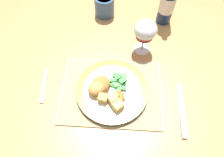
# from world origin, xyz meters

# --- Properties ---
(ground_plane) EXTENTS (6.00, 6.00, 0.00)m
(ground_plane) POSITION_xyz_m (0.00, 0.00, 0.00)
(ground_plane) COLOR #4C4238
(dining_table) EXTENTS (1.37, 0.84, 0.74)m
(dining_table) POSITION_xyz_m (0.00, 0.00, 0.65)
(dining_table) COLOR #AD7F4C
(dining_table) RESTS_ON ground
(placemat) EXTENTS (0.34, 0.26, 0.01)m
(placemat) POSITION_xyz_m (0.02, -0.18, 0.74)
(placemat) COLOR #CCB789
(placemat) RESTS_ON dining_table
(dinner_plate) EXTENTS (0.24, 0.24, 0.02)m
(dinner_plate) POSITION_xyz_m (0.03, -0.19, 0.76)
(dinner_plate) COLOR white
(dinner_plate) RESTS_ON placemat
(breaded_croquettes) EXTENTS (0.09, 0.10, 0.04)m
(breaded_croquettes) POSITION_xyz_m (-0.02, -0.19, 0.79)
(breaded_croquettes) COLOR #A87033
(breaded_croquettes) RESTS_ON dinner_plate
(green_beans_pile) EXTENTS (0.06, 0.09, 0.02)m
(green_beans_pile) POSITION_xyz_m (0.05, -0.16, 0.77)
(green_beans_pile) COLOR green
(green_beans_pile) RESTS_ON dinner_plate
(glazed_carrots) EXTENTS (0.04, 0.06, 0.02)m
(glazed_carrots) POSITION_xyz_m (0.05, -0.23, 0.77)
(glazed_carrots) COLOR #CC5119
(glazed_carrots) RESTS_ON dinner_plate
(fork) EXTENTS (0.03, 0.14, 0.01)m
(fork) POSITION_xyz_m (-0.21, -0.18, 0.74)
(fork) COLOR silver
(fork) RESTS_ON dining_table
(table_knife) EXTENTS (0.02, 0.19, 0.01)m
(table_knife) POSITION_xyz_m (0.26, -0.25, 0.74)
(table_knife) COLOR silver
(table_knife) RESTS_ON dining_table
(wine_glass) EXTENTS (0.08, 0.08, 0.14)m
(wine_glass) POSITION_xyz_m (0.13, 0.01, 0.84)
(wine_glass) COLOR silver
(wine_glass) RESTS_ON dining_table
(roast_potatoes) EXTENTS (0.08, 0.07, 0.03)m
(roast_potatoes) POSITION_xyz_m (0.03, -0.23, 0.78)
(roast_potatoes) COLOR #DBB256
(roast_potatoes) RESTS_ON dinner_plate
(drinking_cup) EXTENTS (0.08, 0.08, 0.09)m
(drinking_cup) POSITION_xyz_m (-0.03, 0.20, 0.79)
(drinking_cup) COLOR #385684
(drinking_cup) RESTS_ON dining_table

